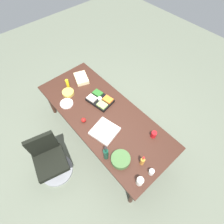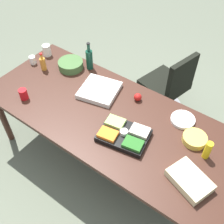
{
  "view_description": "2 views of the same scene",
  "coord_description": "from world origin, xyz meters",
  "px_view_note": "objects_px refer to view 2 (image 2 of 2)",
  "views": [
    {
      "loc": [
        -1.36,
        0.99,
        3.21
      ],
      "look_at": [
        -0.12,
        -0.09,
        0.88
      ],
      "focal_mm": 28.57,
      "sensor_mm": 36.0,
      "label": 1
    },
    {
      "loc": [
        1.03,
        -1.39,
        2.69
      ],
      "look_at": [
        0.03,
        -0.01,
        0.86
      ],
      "focal_mm": 44.56,
      "sensor_mm": 36.0,
      "label": 2
    }
  ],
  "objects_px": {
    "office_chair": "(166,90)",
    "wine_bottle": "(89,59)",
    "paper_plate_stack": "(183,120)",
    "sheet_cake": "(190,180)",
    "mayo_jar": "(47,50)",
    "red_solo_cup": "(23,94)",
    "dressing_bottle": "(43,63)",
    "apple_red": "(138,97)",
    "mustard_bottle": "(208,150)",
    "salad_bowl": "(71,65)",
    "paper_cup": "(33,60)",
    "pizza_box": "(99,90)",
    "chip_bowl": "(195,139)",
    "conference_table": "(110,120)",
    "veggie_tray": "(124,135)"
  },
  "relations": [
    {
      "from": "mustard_bottle",
      "to": "pizza_box",
      "type": "bearing_deg",
      "value": 175.13
    },
    {
      "from": "office_chair",
      "to": "sheet_cake",
      "type": "distance_m",
      "value": 1.58
    },
    {
      "from": "chip_bowl",
      "to": "apple_red",
      "type": "bearing_deg",
      "value": 168.3
    },
    {
      "from": "red_solo_cup",
      "to": "apple_red",
      "type": "xyz_separation_m",
      "value": [
        0.91,
        0.63,
        -0.02
      ]
    },
    {
      "from": "salad_bowl",
      "to": "paper_cup",
      "type": "bearing_deg",
      "value": -154.5
    },
    {
      "from": "conference_table",
      "to": "salad_bowl",
      "type": "relative_size",
      "value": 9.38
    },
    {
      "from": "mayo_jar",
      "to": "wine_bottle",
      "type": "relative_size",
      "value": 0.41
    },
    {
      "from": "red_solo_cup",
      "to": "paper_cup",
      "type": "relative_size",
      "value": 1.22
    },
    {
      "from": "pizza_box",
      "to": "veggie_tray",
      "type": "height_order",
      "value": "veggie_tray"
    },
    {
      "from": "red_solo_cup",
      "to": "apple_red",
      "type": "bearing_deg",
      "value": 34.9
    },
    {
      "from": "wine_bottle",
      "to": "sheet_cake",
      "type": "bearing_deg",
      "value": -23.21
    },
    {
      "from": "paper_plate_stack",
      "to": "paper_cup",
      "type": "bearing_deg",
      "value": -173.14
    },
    {
      "from": "pizza_box",
      "to": "paper_cup",
      "type": "distance_m",
      "value": 0.89
    },
    {
      "from": "mustard_bottle",
      "to": "sheet_cake",
      "type": "bearing_deg",
      "value": -90.72
    },
    {
      "from": "salad_bowl",
      "to": "conference_table",
      "type": "bearing_deg",
      "value": -22.28
    },
    {
      "from": "paper_plate_stack",
      "to": "apple_red",
      "type": "height_order",
      "value": "apple_red"
    },
    {
      "from": "conference_table",
      "to": "paper_plate_stack",
      "type": "height_order",
      "value": "paper_plate_stack"
    },
    {
      "from": "office_chair",
      "to": "sheet_cake",
      "type": "bearing_deg",
      "value": -57.39
    },
    {
      "from": "mustard_bottle",
      "to": "salad_bowl",
      "type": "bearing_deg",
      "value": 172.34
    },
    {
      "from": "red_solo_cup",
      "to": "mustard_bottle",
      "type": "bearing_deg",
      "value": 13.34
    },
    {
      "from": "paper_cup",
      "to": "apple_red",
      "type": "xyz_separation_m",
      "value": [
        1.26,
        0.19,
        -0.01
      ]
    },
    {
      "from": "paper_plate_stack",
      "to": "wine_bottle",
      "type": "bearing_deg",
      "value": 175.12
    },
    {
      "from": "paper_plate_stack",
      "to": "sheet_cake",
      "type": "bearing_deg",
      "value": -59.37
    },
    {
      "from": "mayo_jar",
      "to": "paper_cup",
      "type": "relative_size",
      "value": 1.45
    },
    {
      "from": "conference_table",
      "to": "red_solo_cup",
      "type": "bearing_deg",
      "value": -159.06
    },
    {
      "from": "veggie_tray",
      "to": "dressing_bottle",
      "type": "xyz_separation_m",
      "value": [
        -1.24,
        0.26,
        0.04
      ]
    },
    {
      "from": "office_chair",
      "to": "mustard_bottle",
      "type": "bearing_deg",
      "value": -50.05
    },
    {
      "from": "red_solo_cup",
      "to": "dressing_bottle",
      "type": "distance_m",
      "value": 0.47
    },
    {
      "from": "conference_table",
      "to": "salad_bowl",
      "type": "height_order",
      "value": "salad_bowl"
    },
    {
      "from": "chip_bowl",
      "to": "paper_cup",
      "type": "bearing_deg",
      "value": -178.27
    },
    {
      "from": "mayo_jar",
      "to": "dressing_bottle",
      "type": "relative_size",
      "value": 0.63
    },
    {
      "from": "paper_plate_stack",
      "to": "apple_red",
      "type": "distance_m",
      "value": 0.48
    },
    {
      "from": "pizza_box",
      "to": "paper_cup",
      "type": "height_order",
      "value": "paper_cup"
    },
    {
      "from": "office_chair",
      "to": "paper_plate_stack",
      "type": "bearing_deg",
      "value": -55.98
    },
    {
      "from": "conference_table",
      "to": "dressing_bottle",
      "type": "xyz_separation_m",
      "value": [
        -0.99,
        0.12,
        0.15
      ]
    },
    {
      "from": "pizza_box",
      "to": "wine_bottle",
      "type": "xyz_separation_m",
      "value": [
        -0.32,
        0.24,
        0.1
      ]
    },
    {
      "from": "paper_plate_stack",
      "to": "wine_bottle",
      "type": "height_order",
      "value": "wine_bottle"
    },
    {
      "from": "office_chair",
      "to": "wine_bottle",
      "type": "distance_m",
      "value": 1.08
    },
    {
      "from": "wine_bottle",
      "to": "apple_red",
      "type": "xyz_separation_m",
      "value": [
        0.69,
        -0.11,
        -0.08
      ]
    },
    {
      "from": "mustard_bottle",
      "to": "dressing_bottle",
      "type": "bearing_deg",
      "value": 179.07
    },
    {
      "from": "mayo_jar",
      "to": "mustard_bottle",
      "type": "distance_m",
      "value": 2.06
    },
    {
      "from": "salad_bowl",
      "to": "sheet_cake",
      "type": "xyz_separation_m",
      "value": [
        1.66,
        -0.52,
        -0.01
      ]
    },
    {
      "from": "mayo_jar",
      "to": "apple_red",
      "type": "bearing_deg",
      "value": -0.57
    },
    {
      "from": "red_solo_cup",
      "to": "dressing_bottle",
      "type": "bearing_deg",
      "value": 111.79
    },
    {
      "from": "paper_cup",
      "to": "mustard_bottle",
      "type": "relative_size",
      "value": 0.51
    },
    {
      "from": "chip_bowl",
      "to": "sheet_cake",
      "type": "bearing_deg",
      "value": -70.58
    },
    {
      "from": "pizza_box",
      "to": "salad_bowl",
      "type": "bearing_deg",
      "value": 152.66
    },
    {
      "from": "paper_plate_stack",
      "to": "mayo_jar",
      "type": "relative_size",
      "value": 1.68
    },
    {
      "from": "pizza_box",
      "to": "mayo_jar",
      "type": "height_order",
      "value": "mayo_jar"
    },
    {
      "from": "pizza_box",
      "to": "paper_plate_stack",
      "type": "xyz_separation_m",
      "value": [
        0.85,
        0.14,
        -0.01
      ]
    }
  ]
}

